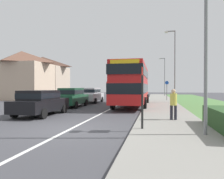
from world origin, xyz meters
TOP-DOWN VIEW (x-y plane):
  - ground_plane at (0.00, 0.00)m, footprint 120.00×120.00m
  - lane_marking_centre at (0.00, 8.00)m, footprint 0.14×60.00m
  - pavement_near_side at (4.20, 6.00)m, footprint 3.20×68.00m
  - double_decker_bus at (1.47, 10.81)m, footprint 2.80×10.07m
  - parked_car_black at (-3.47, 3.61)m, footprint 2.01×4.30m
  - parked_car_dark_green at (-3.70, 9.13)m, footprint 1.89×4.08m
  - parked_car_silver at (-3.46, 14.19)m, footprint 1.88×4.51m
  - pedestrian_at_stop at (4.42, 2.78)m, footprint 0.34×0.34m
  - bus_stop_sign at (3.00, 0.21)m, footprint 0.09×0.52m
  - cycle_route_sign at (4.97, 18.52)m, footprint 0.44×0.08m
  - street_lamp_near at (5.12, -0.40)m, footprint 1.14×0.20m
  - street_lamp_mid at (5.48, 14.81)m, footprint 1.14×0.20m
  - street_lamp_far at (5.20, 31.69)m, footprint 1.14×0.20m
  - house_terrace_far_side at (-14.82, 20.67)m, footprint 7.40×11.09m

SIDE VIEW (x-z plane):
  - ground_plane at x=0.00m, z-range 0.00..0.00m
  - lane_marking_centre at x=0.00m, z-range 0.00..0.01m
  - pavement_near_side at x=4.20m, z-range 0.00..0.12m
  - parked_car_black at x=-3.47m, z-range 0.09..1.65m
  - parked_car_dark_green at x=-3.70m, z-range 0.08..1.76m
  - parked_car_silver at x=-3.46m, z-range 0.08..1.76m
  - pedestrian_at_stop at x=4.42m, z-range 0.14..1.81m
  - cycle_route_sign at x=4.97m, z-range 0.17..2.69m
  - bus_stop_sign at x=3.00m, z-range 0.24..2.84m
  - double_decker_bus at x=1.47m, z-range 0.29..3.99m
  - house_terrace_far_side at x=-14.82m, z-range 0.00..6.79m
  - street_lamp_far at x=5.20m, z-range 0.55..7.67m
  - street_lamp_mid at x=5.48m, z-range 0.55..8.30m
  - street_lamp_near at x=5.12m, z-range 0.56..8.47m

